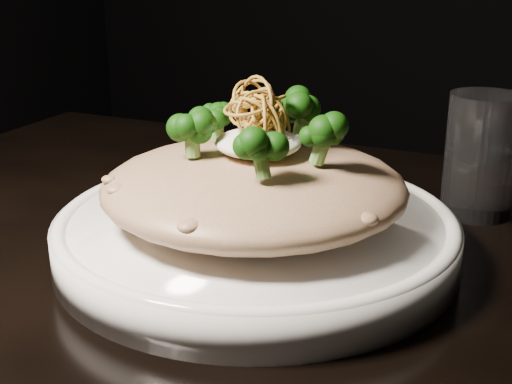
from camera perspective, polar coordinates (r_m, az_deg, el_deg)
plate at (r=0.58m, az=0.00°, el=-3.56°), size 0.32×0.32×0.03m
risotto at (r=0.56m, az=-0.14°, el=0.47°), size 0.24×0.24×0.05m
broccoli at (r=0.55m, az=0.62°, el=5.45°), size 0.13×0.13×0.05m
cheese at (r=0.55m, az=0.17°, el=3.96°), size 0.07×0.07×0.02m
shallots at (r=0.55m, az=0.28°, el=7.29°), size 0.07×0.07×0.04m
drinking_glass at (r=0.69m, az=17.52°, el=2.82°), size 0.07×0.07×0.11m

